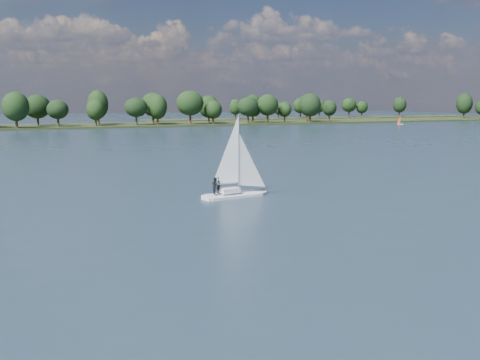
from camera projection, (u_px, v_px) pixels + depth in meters
name	position (u px, v px, depth m)	size (l,w,h in m)	color
ground	(112.00, 150.00, 113.01)	(700.00, 700.00, 0.00)	#233342
far_shore	(56.00, 127.00, 213.66)	(660.00, 40.00, 1.50)	black
far_shore_back	(325.00, 118.00, 322.97)	(220.00, 30.00, 1.40)	black
sailboat	(233.00, 174.00, 57.12)	(7.27, 2.79, 9.32)	silver
dinghy_orange	(400.00, 122.00, 239.47)	(2.82, 2.01, 4.20)	silver
treeline	(7.00, 107.00, 202.28)	(562.23, 73.44, 18.07)	black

